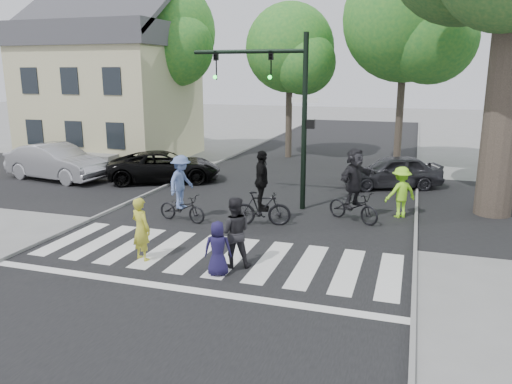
{
  "coord_description": "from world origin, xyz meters",
  "views": [
    {
      "loc": [
        4.84,
        -10.51,
        4.72
      ],
      "look_at": [
        0.5,
        3.0,
        1.3
      ],
      "focal_mm": 35.0,
      "sensor_mm": 36.0,
      "label": 1
    }
  ],
  "objects_px": {
    "cyclist_left": "(182,193)",
    "car_silver": "(56,162)",
    "pedestrian_child": "(218,249)",
    "car_suv": "(165,167)",
    "cyclist_mid": "(262,195)",
    "cyclist_right": "(354,189)",
    "traffic_signal": "(281,97)",
    "pedestrian_adult": "(234,232)",
    "pedestrian_woman": "(141,229)",
    "car_grey": "(392,172)"
  },
  "relations": [
    {
      "from": "cyclist_left",
      "to": "cyclist_mid",
      "type": "relative_size",
      "value": 0.91
    },
    {
      "from": "traffic_signal",
      "to": "cyclist_mid",
      "type": "xyz_separation_m",
      "value": [
        0.04,
        -2.29,
        -2.92
      ]
    },
    {
      "from": "car_silver",
      "to": "cyclist_mid",
      "type": "bearing_deg",
      "value": -100.4
    },
    {
      "from": "pedestrian_adult",
      "to": "cyclist_left",
      "type": "xyz_separation_m",
      "value": [
        -2.93,
        3.09,
        0.05
      ]
    },
    {
      "from": "car_suv",
      "to": "cyclist_right",
      "type": "bearing_deg",
      "value": -136.82
    },
    {
      "from": "pedestrian_adult",
      "to": "car_silver",
      "type": "distance_m",
      "value": 13.29
    },
    {
      "from": "pedestrian_child",
      "to": "pedestrian_adult",
      "type": "height_order",
      "value": "pedestrian_adult"
    },
    {
      "from": "cyclist_mid",
      "to": "cyclist_right",
      "type": "bearing_deg",
      "value": 26.42
    },
    {
      "from": "pedestrian_woman",
      "to": "cyclist_left",
      "type": "relative_size",
      "value": 0.76
    },
    {
      "from": "cyclist_left",
      "to": "car_silver",
      "type": "relative_size",
      "value": 0.44
    },
    {
      "from": "cyclist_mid",
      "to": "cyclist_right",
      "type": "height_order",
      "value": "cyclist_right"
    },
    {
      "from": "car_silver",
      "to": "car_grey",
      "type": "xyz_separation_m",
      "value": [
        14.42,
        2.94,
        -0.12
      ]
    },
    {
      "from": "traffic_signal",
      "to": "car_grey",
      "type": "relative_size",
      "value": 1.49
    },
    {
      "from": "cyclist_mid",
      "to": "car_suv",
      "type": "xyz_separation_m",
      "value": [
        -5.99,
        4.9,
        -0.31
      ]
    },
    {
      "from": "cyclist_right",
      "to": "car_grey",
      "type": "bearing_deg",
      "value": 80.15
    },
    {
      "from": "pedestrian_adult",
      "to": "car_grey",
      "type": "xyz_separation_m",
      "value": [
        3.27,
        10.18,
        -0.2
      ]
    },
    {
      "from": "cyclist_right",
      "to": "car_silver",
      "type": "bearing_deg",
      "value": 169.75
    },
    {
      "from": "cyclist_mid",
      "to": "car_grey",
      "type": "relative_size",
      "value": 0.59
    },
    {
      "from": "pedestrian_child",
      "to": "car_grey",
      "type": "distance_m",
      "value": 11.35
    },
    {
      "from": "cyclist_mid",
      "to": "car_silver",
      "type": "distance_m",
      "value": 11.44
    },
    {
      "from": "pedestrian_woman",
      "to": "cyclist_right",
      "type": "distance_m",
      "value": 6.98
    },
    {
      "from": "cyclist_left",
      "to": "car_grey",
      "type": "xyz_separation_m",
      "value": [
        6.2,
        7.09,
        -0.25
      ]
    },
    {
      "from": "car_grey",
      "to": "car_suv",
      "type": "bearing_deg",
      "value": -101.39
    },
    {
      "from": "cyclist_mid",
      "to": "cyclist_right",
      "type": "xyz_separation_m",
      "value": [
        2.69,
        1.34,
        0.09
      ]
    },
    {
      "from": "car_silver",
      "to": "cyclist_left",
      "type": "bearing_deg",
      "value": -107.88
    },
    {
      "from": "pedestrian_woman",
      "to": "car_grey",
      "type": "bearing_deg",
      "value": -97.7
    },
    {
      "from": "pedestrian_adult",
      "to": "cyclist_right",
      "type": "relative_size",
      "value": 0.74
    },
    {
      "from": "traffic_signal",
      "to": "pedestrian_woman",
      "type": "height_order",
      "value": "traffic_signal"
    },
    {
      "from": "cyclist_right",
      "to": "car_silver",
      "type": "height_order",
      "value": "cyclist_right"
    },
    {
      "from": "traffic_signal",
      "to": "cyclist_mid",
      "type": "distance_m",
      "value": 3.71
    },
    {
      "from": "pedestrian_child",
      "to": "car_suv",
      "type": "bearing_deg",
      "value": -71.5
    },
    {
      "from": "traffic_signal",
      "to": "car_suv",
      "type": "bearing_deg",
      "value": 156.34
    },
    {
      "from": "car_suv",
      "to": "car_grey",
      "type": "relative_size",
      "value": 1.21
    },
    {
      "from": "cyclist_mid",
      "to": "car_grey",
      "type": "height_order",
      "value": "cyclist_mid"
    },
    {
      "from": "car_suv",
      "to": "car_silver",
      "type": "height_order",
      "value": "car_silver"
    },
    {
      "from": "car_suv",
      "to": "pedestrian_adult",
      "type": "bearing_deg",
      "value": -167.32
    },
    {
      "from": "pedestrian_woman",
      "to": "pedestrian_adult",
      "type": "distance_m",
      "value": 2.43
    },
    {
      "from": "pedestrian_woman",
      "to": "pedestrian_adult",
      "type": "relative_size",
      "value": 0.93
    },
    {
      "from": "pedestrian_woman",
      "to": "car_silver",
      "type": "height_order",
      "value": "pedestrian_woman"
    },
    {
      "from": "pedestrian_woman",
      "to": "car_suv",
      "type": "relative_size",
      "value": 0.34
    },
    {
      "from": "traffic_signal",
      "to": "cyclist_mid",
      "type": "bearing_deg",
      "value": -88.96
    },
    {
      "from": "pedestrian_woman",
      "to": "car_silver",
      "type": "distance_m",
      "value": 11.54
    },
    {
      "from": "cyclist_right",
      "to": "car_suv",
      "type": "distance_m",
      "value": 9.39
    },
    {
      "from": "cyclist_right",
      "to": "car_suv",
      "type": "bearing_deg",
      "value": 157.69
    },
    {
      "from": "traffic_signal",
      "to": "pedestrian_woman",
      "type": "xyz_separation_m",
      "value": [
        -2.02,
        -6.06,
        -3.07
      ]
    },
    {
      "from": "cyclist_left",
      "to": "traffic_signal",
      "type": "bearing_deg",
      "value": 46.46
    },
    {
      "from": "pedestrian_child",
      "to": "car_silver",
      "type": "relative_size",
      "value": 0.27
    },
    {
      "from": "pedestrian_adult",
      "to": "pedestrian_woman",
      "type": "bearing_deg",
      "value": -11.85
    },
    {
      "from": "pedestrian_child",
      "to": "cyclist_mid",
      "type": "relative_size",
      "value": 0.56
    },
    {
      "from": "traffic_signal",
      "to": "cyclist_right",
      "type": "bearing_deg",
      "value": -19.3
    }
  ]
}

